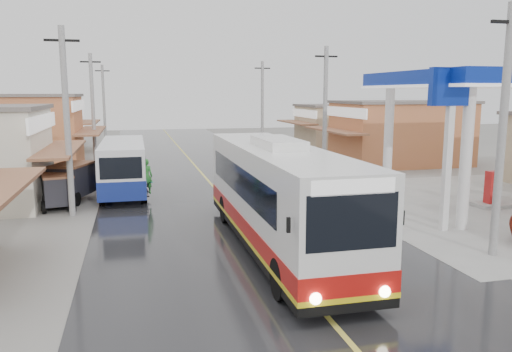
% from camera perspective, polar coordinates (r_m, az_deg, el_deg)
% --- Properties ---
extents(ground, '(120.00, 120.00, 0.00)m').
position_cam_1_polar(ground, '(15.04, 3.80, -11.08)').
color(ground, slate).
rests_on(ground, ground).
extents(road, '(12.00, 90.00, 0.02)m').
position_cam_1_polar(road, '(29.20, -5.16, -0.93)').
color(road, black).
rests_on(road, ground).
extents(centre_line, '(0.15, 90.00, 0.01)m').
position_cam_1_polar(centre_line, '(29.20, -5.16, -0.90)').
color(centre_line, '#D8CC4C').
rests_on(centre_line, road).
extents(shopfronts_right, '(11.00, 44.00, 4.80)m').
position_cam_1_polar(shopfronts_right, '(32.35, 23.03, -0.65)').
color(shopfronts_right, silver).
rests_on(shopfronts_right, ground).
extents(utility_poles_left, '(1.60, 50.00, 8.00)m').
position_cam_1_polar(utility_poles_left, '(29.99, -18.80, -1.15)').
color(utility_poles_left, gray).
rests_on(utility_poles_left, ground).
extents(utility_poles_right, '(1.60, 36.00, 8.00)m').
position_cam_1_polar(utility_poles_right, '(31.02, 7.72, -0.38)').
color(utility_poles_right, gray).
rests_on(utility_poles_right, ground).
extents(coach_bus, '(2.86, 12.11, 3.77)m').
position_cam_1_polar(coach_bus, '(16.93, 2.39, -2.30)').
color(coach_bus, silver).
rests_on(coach_bus, road).
extents(second_bus, '(2.27, 8.19, 2.71)m').
position_cam_1_polar(second_bus, '(27.36, -14.92, 1.17)').
color(second_bus, silver).
rests_on(second_bus, road).
extents(cyclist, '(0.72, 1.98, 2.12)m').
position_cam_1_polar(cyclist, '(25.12, -12.43, -1.23)').
color(cyclist, black).
rests_on(cyclist, ground).
extents(tricycle_near, '(2.29, 2.84, 1.89)m').
position_cam_1_polar(tricycle_near, '(25.96, -20.33, -0.41)').
color(tricycle_near, '#26262D').
rests_on(tricycle_near, ground).
extents(tricycle_far, '(1.81, 2.20, 1.63)m').
position_cam_1_polar(tricycle_far, '(24.49, -21.75, -1.41)').
color(tricycle_far, '#26262D').
rests_on(tricycle_far, ground).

